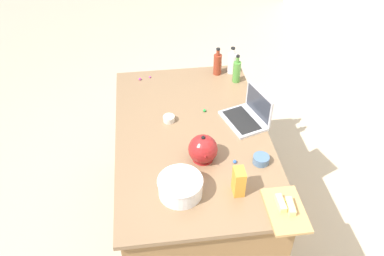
{
  "coord_description": "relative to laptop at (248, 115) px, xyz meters",
  "views": [
    {
      "loc": [
        1.99,
        -0.26,
        2.67
      ],
      "look_at": [
        0.0,
        0.0,
        0.95
      ],
      "focal_mm": 37.92,
      "sensor_mm": 36.0,
      "label": 1
    }
  ],
  "objects": [
    {
      "name": "ground_plane",
      "position": [
        0.09,
        -0.4,
        -0.95
      ],
      "size": [
        12.0,
        12.0,
        0.0
      ],
      "primitive_type": "plane",
      "color": "#B7A88E"
    },
    {
      "name": "island_counter",
      "position": [
        0.09,
        -0.4,
        -0.5
      ],
      "size": [
        1.61,
        1.01,
        0.9
      ],
      "color": "olive",
      "rests_on": "ground"
    },
    {
      "name": "laptop",
      "position": [
        0.0,
        0.0,
        0.0
      ],
      "size": [
        0.36,
        0.31,
        0.22
      ],
      "color": "#B7B7BC",
      "rests_on": "island_counter"
    },
    {
      "name": "mixing_bowl_large",
      "position": [
        0.59,
        -0.53,
        0.01
      ],
      "size": [
        0.26,
        0.26,
        0.11
      ],
      "color": "white",
      "rests_on": "island_counter"
    },
    {
      "name": "bottle_soy",
      "position": [
        -0.6,
        -0.1,
        0.04
      ],
      "size": [
        0.06,
        0.06,
        0.23
      ],
      "color": "maroon",
      "rests_on": "island_counter"
    },
    {
      "name": "bottle_vinegar",
      "position": [
        -0.61,
        0.01,
        0.04
      ],
      "size": [
        0.07,
        0.07,
        0.22
      ],
      "color": "white",
      "rests_on": "island_counter"
    },
    {
      "name": "bottle_olive",
      "position": [
        -0.48,
        0.02,
        0.05
      ],
      "size": [
        0.06,
        0.06,
        0.23
      ],
      "color": "#4C8C38",
      "rests_on": "island_counter"
    },
    {
      "name": "kettle",
      "position": [
        0.33,
        -0.36,
        0.03
      ],
      "size": [
        0.21,
        0.18,
        0.2
      ],
      "color": "maroon",
      "rests_on": "island_counter"
    },
    {
      "name": "cutting_board",
      "position": [
        0.79,
        0.02,
        -0.04
      ],
      "size": [
        0.32,
        0.2,
        0.02
      ],
      "primitive_type": "cube",
      "color": "tan",
      "rests_on": "island_counter"
    },
    {
      "name": "butter_stick_left",
      "position": [
        0.76,
        0.0,
        -0.01
      ],
      "size": [
        0.11,
        0.04,
        0.04
      ],
      "primitive_type": "cube",
      "rotation": [
        0.0,
        0.0,
        0.02
      ],
      "color": "#F4E58C",
      "rests_on": "cutting_board"
    },
    {
      "name": "butter_stick_right",
      "position": [
        0.78,
        0.05,
        -0.01
      ],
      "size": [
        0.11,
        0.04,
        0.04
      ],
      "primitive_type": "cube",
      "rotation": [
        0.0,
        0.0,
        -0.07
      ],
      "color": "#F4E58C",
      "rests_on": "cutting_board"
    },
    {
      "name": "ramekin_small",
      "position": [
        0.41,
        -0.01,
        -0.02
      ],
      "size": [
        0.1,
        0.1,
        0.05
      ],
      "primitive_type": "cylinder",
      "color": "slate",
      "rests_on": "island_counter"
    },
    {
      "name": "ramekin_medium",
      "position": [
        -0.06,
        -0.54,
        -0.03
      ],
      "size": [
        0.08,
        0.08,
        0.04
      ],
      "primitive_type": "cylinder",
      "color": "beige",
      "rests_on": "island_counter"
    },
    {
      "name": "candy_bag",
      "position": [
        0.62,
        -0.2,
        0.04
      ],
      "size": [
        0.09,
        0.06,
        0.17
      ],
      "primitive_type": "cube",
      "color": "gold",
      "rests_on": "island_counter"
    },
    {
      "name": "candy_0",
      "position": [
        0.48,
        -0.48,
        -0.04
      ],
      "size": [
        0.02,
        0.02,
        0.02
      ],
      "primitive_type": "sphere",
      "color": "green",
      "rests_on": "island_counter"
    },
    {
      "name": "candy_1",
      "position": [
        0.47,
        -0.55,
        -0.04
      ],
      "size": [
        0.02,
        0.02,
        0.02
      ],
      "primitive_type": "sphere",
      "color": "orange",
      "rests_on": "island_counter"
    },
    {
      "name": "candy_2",
      "position": [
        -0.61,
        -0.64,
        -0.04
      ],
      "size": [
        0.01,
        0.01,
        0.01
      ],
      "primitive_type": "sphere",
      "color": "#CC3399",
      "rests_on": "island_counter"
    },
    {
      "name": "candy_3",
      "position": [
        0.39,
        -0.17,
        -0.04
      ],
      "size": [
        0.02,
        0.02,
        0.02
      ],
      "primitive_type": "sphere",
      "color": "blue",
      "rests_on": "island_counter"
    },
    {
      "name": "candy_4",
      "position": [
        -0.59,
        -0.72,
        -0.04
      ],
      "size": [
        0.02,
        0.02,
        0.02
      ],
      "primitive_type": "sphere",
      "color": "#CC3399",
      "rests_on": "island_counter"
    },
    {
      "name": "candy_5",
      "position": [
        -0.13,
        -0.28,
        -0.04
      ],
      "size": [
        0.02,
        0.02,
        0.02
      ],
      "primitive_type": "sphere",
      "color": "green",
      "rests_on": "island_counter"
    }
  ]
}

